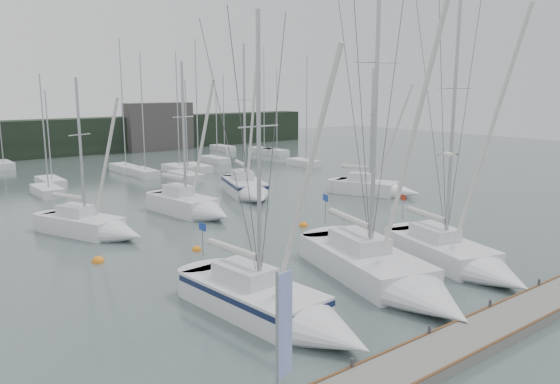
{
  "coord_description": "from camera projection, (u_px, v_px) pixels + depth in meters",
  "views": [
    {
      "loc": [
        -17.78,
        -15.42,
        9.28
      ],
      "look_at": [
        -1.91,
        5.0,
        4.3
      ],
      "focal_mm": 35.0,
      "sensor_mm": 36.0,
      "label": 1
    }
  ],
  "objects": [
    {
      "name": "far_building_right",
      "position": [
        159.0,
        127.0,
        81.12
      ],
      "size": [
        10.0,
        3.0,
        7.0
      ],
      "primitive_type": "cube",
      "color": "#413E3B",
      "rests_on": "ground"
    },
    {
      "name": "seagull",
      "position": [
        448.0,
        154.0,
        22.64
      ],
      "size": [
        1.0,
        0.48,
        0.2
      ],
      "rotation": [
        0.0,
        0.0,
        -0.26
      ],
      "color": "white",
      "rests_on": "ground"
    },
    {
      "name": "sailboat_mid_d",
      "position": [
        249.0,
        190.0,
        46.69
      ],
      "size": [
        5.48,
        9.11,
        13.76
      ],
      "rotation": [
        0.0,
        0.0,
        -0.34
      ],
      "color": "silver",
      "rests_on": "ground"
    },
    {
      "name": "dock_banner",
      "position": [
        282.0,
        334.0,
        14.18
      ],
      "size": [
        0.65,
        0.19,
        4.33
      ],
      "rotation": [
        0.0,
        0.0,
        0.23
      ],
      "color": "#9C9EA3",
      "rests_on": "dock"
    },
    {
      "name": "buoy_c",
      "position": [
        98.0,
        262.0,
        29.43
      ],
      "size": [
        0.66,
        0.66,
        0.66
      ],
      "primitive_type": "sphere",
      "color": "orange",
      "rests_on": "ground"
    },
    {
      "name": "sailboat_mid_c",
      "position": [
        195.0,
        208.0,
        39.85
      ],
      "size": [
        3.71,
        8.13,
        11.89
      ],
      "rotation": [
        0.0,
        0.0,
        0.15
      ],
      "color": "silver",
      "rests_on": "ground"
    },
    {
      "name": "buoy_a",
      "position": [
        197.0,
        250.0,
        31.55
      ],
      "size": [
        0.55,
        0.55,
        0.55
      ],
      "primitive_type": "sphere",
      "color": "orange",
      "rests_on": "ground"
    },
    {
      "name": "sailboat_mid_b",
      "position": [
        98.0,
        228.0,
        34.37
      ],
      "size": [
        5.32,
        8.15,
        10.63
      ],
      "rotation": [
        0.0,
        0.0,
        0.41
      ],
      "color": "silver",
      "rests_on": "ground"
    },
    {
      "name": "sailboat_near_center",
      "position": [
        393.0,
        279.0,
        25.11
      ],
      "size": [
        6.11,
        11.95,
        17.69
      ],
      "rotation": [
        0.0,
        0.0,
        -0.25
      ],
      "color": "silver",
      "rests_on": "ground"
    },
    {
      "name": "sailboat_near_right",
      "position": [
        465.0,
        261.0,
        27.87
      ],
      "size": [
        5.1,
        9.8,
        15.61
      ],
      "rotation": [
        0.0,
        0.0,
        -0.26
      ],
      "color": "silver",
      "rests_on": "ground"
    },
    {
      "name": "buoy_b",
      "position": [
        303.0,
        226.0,
        37.03
      ],
      "size": [
        0.61,
        0.61,
        0.61
      ],
      "primitive_type": "sphere",
      "color": "orange",
      "rests_on": "ground"
    },
    {
      "name": "sailboat_near_left",
      "position": [
        282.0,
        310.0,
        21.6
      ],
      "size": [
        3.74,
        10.06,
        13.15
      ],
      "rotation": [
        0.0,
        0.0,
        0.09
      ],
      "color": "silver",
      "rests_on": "ground"
    },
    {
      "name": "sailboat_mid_e",
      "position": [
        381.0,
        189.0,
        47.5
      ],
      "size": [
        5.32,
        7.75,
        11.62
      ],
      "rotation": [
        0.0,
        0.0,
        0.44
      ],
      "color": "silver",
      "rests_on": "ground"
    },
    {
      "name": "dock",
      "position": [
        483.0,
        333.0,
        20.51
      ],
      "size": [
        24.0,
        2.0,
        0.4
      ],
      "primitive_type": "cube",
      "color": "slate",
      "rests_on": "ground"
    },
    {
      "name": "far_treeline",
      "position": [
        27.0,
        139.0,
        72.02
      ],
      "size": [
        90.0,
        4.0,
        5.0
      ],
      "primitive_type": "cube",
      "color": "black",
      "rests_on": "ground"
    },
    {
      "name": "mast_forest",
      "position": [
        85.0,
        173.0,
        56.78
      ],
      "size": [
        56.73,
        24.92,
        14.86
      ],
      "color": "silver",
      "rests_on": "ground"
    },
    {
      "name": "ground",
      "position": [
        382.0,
        298.0,
        24.42
      ],
      "size": [
        160.0,
        160.0,
        0.0
      ],
      "primitive_type": "plane",
      "color": "#4C5D5B",
      "rests_on": "ground"
    }
  ]
}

